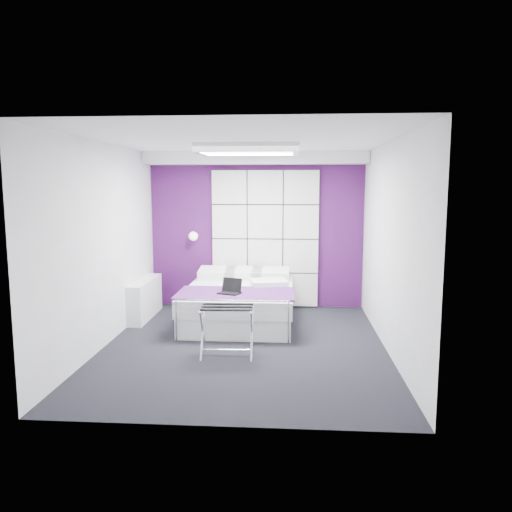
{
  "coord_description": "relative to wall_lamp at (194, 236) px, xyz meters",
  "views": [
    {
      "loc": [
        0.59,
        -6.2,
        2.04
      ],
      "look_at": [
        0.12,
        0.35,
        1.13
      ],
      "focal_mm": 35.0,
      "sensor_mm": 36.0,
      "label": 1
    }
  ],
  "objects": [
    {
      "name": "bed",
      "position": [
        0.87,
        -0.92,
        -0.92
      ],
      "size": [
        1.65,
        1.99,
        0.7
      ],
      "color": "white",
      "rests_on": "floor"
    },
    {
      "name": "wall_back",
      "position": [
        1.05,
        0.14,
        0.08
      ],
      "size": [
        3.6,
        0.0,
        3.6
      ],
      "primitive_type": "plane",
      "rotation": [
        1.57,
        0.0,
        0.0
      ],
      "color": "silver",
      "rests_on": "floor"
    },
    {
      "name": "luggage_rack",
      "position": [
        0.87,
        -2.44,
        -0.91
      ],
      "size": [
        0.62,
        0.46,
        0.61
      ],
      "rotation": [
        0.0,
        0.0,
        0.04
      ],
      "color": "silver",
      "rests_on": "floor"
    },
    {
      "name": "skylight",
      "position": [
        1.05,
        -1.46,
        1.33
      ],
      "size": [
        1.36,
        0.86,
        0.12
      ],
      "primitive_type": null,
      "color": "white",
      "rests_on": "ceiling"
    },
    {
      "name": "ceiling",
      "position": [
        1.05,
        -2.06,
        1.38
      ],
      "size": [
        4.4,
        4.4,
        0.0
      ],
      "primitive_type": "plane",
      "rotation": [
        3.14,
        0.0,
        0.0
      ],
      "color": "white",
      "rests_on": "wall_back"
    },
    {
      "name": "accent_wall",
      "position": [
        1.05,
        0.13,
        0.08
      ],
      "size": [
        3.58,
        0.02,
        2.58
      ],
      "primitive_type": "cube",
      "color": "#43114B",
      "rests_on": "wall_back"
    },
    {
      "name": "soffit",
      "position": [
        1.05,
        -0.11,
        1.28
      ],
      "size": [
        3.58,
        0.5,
        0.2
      ],
      "primitive_type": "cube",
      "color": "white",
      "rests_on": "wall_back"
    },
    {
      "name": "laptop",
      "position": [
        0.79,
        -1.46,
        -0.61
      ],
      "size": [
        0.3,
        0.21,
        0.21
      ],
      "rotation": [
        0.0,
        0.0,
        -0.36
      ],
      "color": "black",
      "rests_on": "bed"
    },
    {
      "name": "nightstand",
      "position": [
        0.43,
        -0.04,
        -0.61
      ],
      "size": [
        0.5,
        0.39,
        0.06
      ],
      "primitive_type": "cube",
      "color": "white",
      "rests_on": "wall_back"
    },
    {
      "name": "wall_lamp",
      "position": [
        0.0,
        0.0,
        0.0
      ],
      "size": [
        0.15,
        0.15,
        0.15
      ],
      "primitive_type": "sphere",
      "color": "white",
      "rests_on": "wall_back"
    },
    {
      "name": "wall_left",
      "position": [
        -0.75,
        -2.06,
        0.08
      ],
      "size": [
        0.0,
        4.4,
        4.4
      ],
      "primitive_type": "plane",
      "rotation": [
        1.57,
        0.0,
        1.57
      ],
      "color": "silver",
      "rests_on": "floor"
    },
    {
      "name": "headboard",
      "position": [
        1.2,
        0.08,
        -0.05
      ],
      "size": [
        1.8,
        0.08,
        2.3
      ],
      "primitive_type": null,
      "color": "silver",
      "rests_on": "wall_back"
    },
    {
      "name": "wall_right",
      "position": [
        2.85,
        -2.06,
        0.08
      ],
      "size": [
        0.0,
        4.4,
        4.4
      ],
      "primitive_type": "plane",
      "rotation": [
        1.57,
        0.0,
        -1.57
      ],
      "color": "silver",
      "rests_on": "floor"
    },
    {
      "name": "floor",
      "position": [
        1.05,
        -2.06,
        -1.22
      ],
      "size": [
        4.4,
        4.4,
        0.0
      ],
      "primitive_type": "plane",
      "color": "black",
      "rests_on": "ground"
    },
    {
      "name": "radiator",
      "position": [
        -0.64,
        -0.76,
        -0.92
      ],
      "size": [
        0.22,
        1.2,
        0.6
      ],
      "primitive_type": "cube",
      "color": "white",
      "rests_on": "floor"
    }
  ]
}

